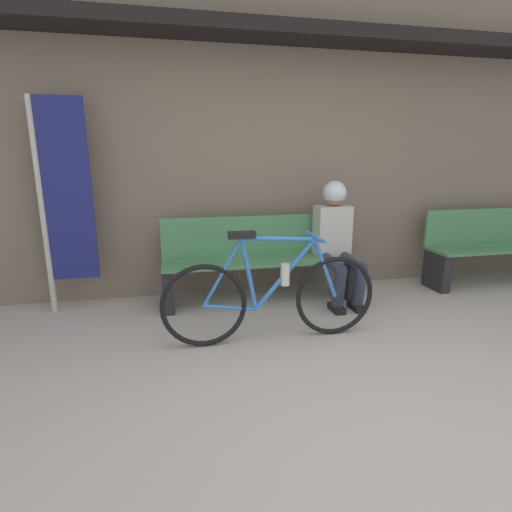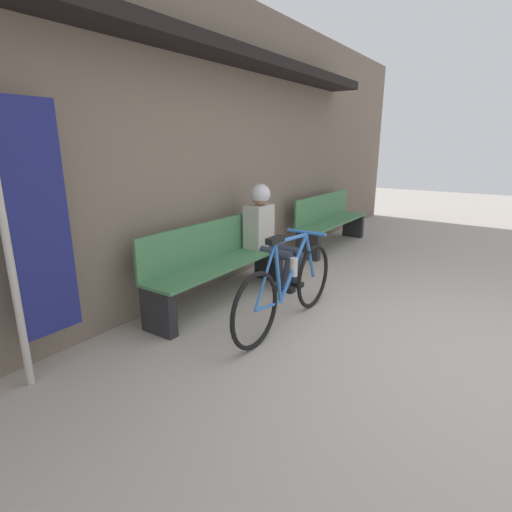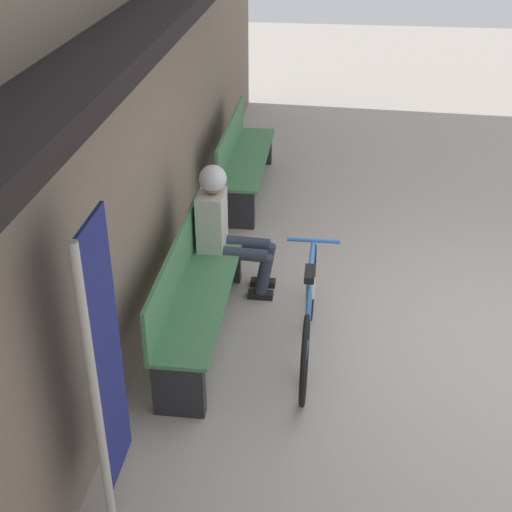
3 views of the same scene
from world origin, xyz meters
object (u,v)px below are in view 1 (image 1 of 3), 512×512
object	(u,v)px
person_seated	(336,234)
banner_pole	(61,196)
park_bench_far	(505,248)
bicycle	(272,296)
park_bench_near	(260,261)

from	to	relation	value
person_seated	banner_pole	world-z (taller)	banner_pole
person_seated	park_bench_far	bearing A→B (deg)	3.37
person_seated	banner_pole	bearing A→B (deg)	174.86
banner_pole	bicycle	bearing A→B (deg)	-30.93
bicycle	banner_pole	bearing A→B (deg)	149.07
park_bench_near	park_bench_far	size ratio (longest dim) A/B	1.01
bicycle	park_bench_far	world-z (taller)	bicycle
park_bench_near	banner_pole	size ratio (longest dim) A/B	0.99
park_bench_near	park_bench_far	bearing A→B (deg)	-0.00
park_bench_near	bicycle	size ratio (longest dim) A/B	1.12
park_bench_near	bicycle	xyz separation A→B (m)	(-0.11, -0.90, -0.04)
park_bench_near	bicycle	bearing A→B (deg)	-96.83
park_bench_far	banner_pole	world-z (taller)	banner_pole
park_bench_far	bicycle	bearing A→B (deg)	-163.05
bicycle	park_bench_far	distance (m)	3.07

